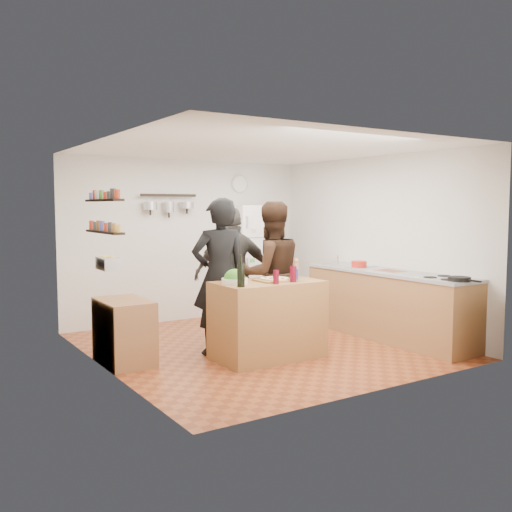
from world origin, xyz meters
TOP-DOWN VIEW (x-y plane):
  - room_shell at (0.00, 0.39)m, footprint 4.20×4.20m
  - prep_island at (-0.24, -0.52)m, footprint 1.25×0.72m
  - pizza_board at (-0.16, -0.54)m, footprint 0.42×0.34m
  - pizza at (-0.16, -0.54)m, footprint 0.34×0.34m
  - salad_bowl at (-0.66, -0.47)m, footprint 0.30×0.30m
  - wine_bottle at (-0.74, -0.74)m, footprint 0.08×0.08m
  - wine_glass_near at (-0.29, -0.76)m, footprint 0.07×0.07m
  - wine_glass_far at (-0.02, -0.72)m, footprint 0.08×0.08m
  - pepper_mill at (0.21, -0.47)m, footprint 0.06×0.06m
  - salt_canister at (0.06, -0.64)m, footprint 0.09×0.09m
  - person_left at (-0.62, -0.05)m, footprint 0.76×0.56m
  - person_center at (0.09, -0.09)m, footprint 1.01×0.85m
  - person_back at (-0.12, 0.47)m, footprint 1.12×0.70m
  - counter_run at (1.70, -0.55)m, footprint 0.63×2.63m
  - stove_top at (1.70, -1.50)m, footprint 0.60×0.62m
  - skillet at (1.60, -1.77)m, footprint 0.26×0.26m
  - sink at (1.70, 0.30)m, footprint 0.50×0.80m
  - cutting_board at (1.70, -0.59)m, footprint 0.30×0.40m
  - red_bowl at (1.65, -0.04)m, footprint 0.22×0.22m
  - fridge at (0.95, 1.75)m, footprint 0.70×0.68m
  - wall_clock at (0.95, 2.08)m, footprint 0.30×0.03m
  - spice_shelf_lower at (-1.93, 0.20)m, footprint 0.12×1.00m
  - spice_shelf_upper at (-1.93, 0.20)m, footprint 0.12×1.00m
  - produce_basket at (-1.90, 0.20)m, footprint 0.18×0.35m
  - side_table at (-1.74, 0.16)m, footprint 0.50×0.80m
  - pot_rack at (-0.35, 2.00)m, footprint 0.90×0.04m

SIDE VIEW (x-z plane):
  - side_table at x=-1.74m, z-range 0.00..0.73m
  - counter_run at x=1.70m, z-range 0.00..0.90m
  - prep_island at x=-0.24m, z-range 0.00..0.91m
  - person_back at x=-0.12m, z-range 0.00..1.78m
  - fridge at x=0.95m, z-range 0.00..1.80m
  - stove_top at x=1.70m, z-range 0.90..0.92m
  - cutting_board at x=1.70m, z-range 0.90..0.92m
  - sink at x=1.70m, z-range 0.90..0.93m
  - pizza_board at x=-0.16m, z-range 0.91..0.93m
  - person_center at x=0.09m, z-range 0.00..1.84m
  - pizza at x=-0.16m, z-range 0.93..0.95m
  - salad_bowl at x=-0.66m, z-range 0.91..0.97m
  - person_left at x=-0.62m, z-range 0.00..1.89m
  - skillet at x=1.60m, z-range 0.92..0.97m
  - red_bowl at x=1.65m, z-range 0.92..1.01m
  - salt_canister at x=0.06m, z-range 0.91..1.05m
  - wine_glass_near at x=-0.29m, z-range 0.91..1.07m
  - wine_glass_far at x=-0.02m, z-range 0.91..1.10m
  - pepper_mill at x=0.21m, z-range 0.91..1.10m
  - wine_bottle at x=-0.74m, z-range 0.91..1.17m
  - produce_basket at x=-1.90m, z-range 1.08..1.22m
  - room_shell at x=0.00m, z-range -0.85..3.35m
  - spice_shelf_lower at x=-1.93m, z-range 1.49..1.51m
  - spice_shelf_upper at x=-1.93m, z-range 1.84..1.86m
  - pot_rack at x=-0.35m, z-range 1.93..1.97m
  - wall_clock at x=0.95m, z-range 2.00..2.30m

